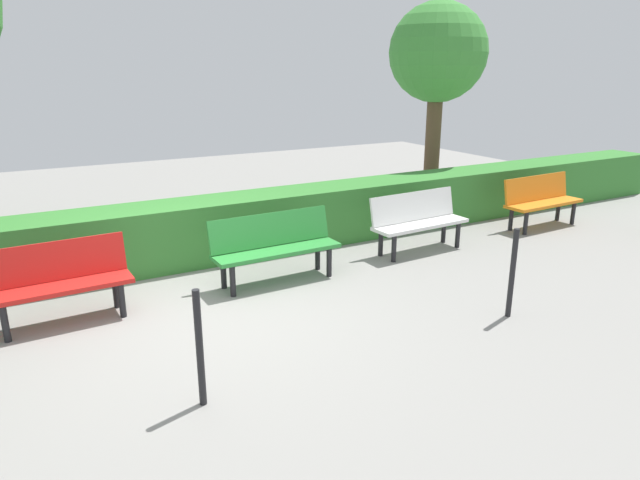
# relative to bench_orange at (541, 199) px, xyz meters

# --- Properties ---
(ground_plane) EXTENTS (22.08, 22.08, 0.00)m
(ground_plane) POSITION_rel_bench_orange_xyz_m (6.14, 0.73, -0.48)
(ground_plane) COLOR gray
(bench_orange) EXTENTS (1.54, 0.52, 0.86)m
(bench_orange) POSITION_rel_bench_orange_xyz_m (0.00, 0.00, 0.00)
(bench_orange) COLOR orange
(bench_orange) RESTS_ON ground_plane
(bench_white) EXTENTS (1.56, 0.54, 0.86)m
(bench_white) POSITION_rel_bench_orange_xyz_m (2.66, 0.03, 0.00)
(bench_white) COLOR white
(bench_white) RESTS_ON ground_plane
(bench_green) EXTENTS (1.65, 0.50, 0.86)m
(bench_green) POSITION_rel_bench_orange_xyz_m (5.02, 0.12, 0.00)
(bench_green) COLOR #2D8C38
(bench_green) RESTS_ON ground_plane
(bench_red) EXTENTS (1.44, 0.51, 0.86)m
(bench_red) POSITION_rel_bench_orange_xyz_m (7.51, 0.12, -0.00)
(bench_red) COLOR red
(bench_red) RESTS_ON ground_plane
(hedge_row) EXTENTS (18.08, 0.79, 0.86)m
(hedge_row) POSITION_rel_bench_orange_xyz_m (5.03, -1.10, -0.05)
(hedge_row) COLOR #387F33
(hedge_row) RESTS_ON ground_plane
(tree_near) EXTENTS (1.86, 1.86, 3.81)m
(tree_near) POSITION_rel_bench_orange_xyz_m (0.41, -2.38, 2.35)
(tree_near) COLOR brown
(tree_near) RESTS_ON ground_plane
(railing_post_mid) EXTENTS (0.06, 0.06, 1.00)m
(railing_post_mid) POSITION_rel_bench_orange_xyz_m (3.24, 2.36, 0.02)
(railing_post_mid) COLOR black
(railing_post_mid) RESTS_ON ground_plane
(railing_post_far) EXTENTS (0.06, 0.06, 1.00)m
(railing_post_far) POSITION_rel_bench_orange_xyz_m (6.70, 2.36, 0.02)
(railing_post_far) COLOR black
(railing_post_far) RESTS_ON ground_plane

